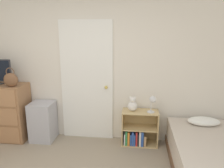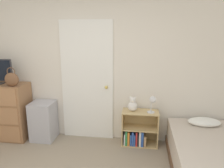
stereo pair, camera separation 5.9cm
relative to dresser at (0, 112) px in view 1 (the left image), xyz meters
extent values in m
cube|color=silver|center=(1.48, 0.27, 0.78)|extent=(10.00, 0.06, 2.55)
cube|color=white|center=(1.53, 0.22, 0.53)|extent=(0.90, 0.04, 2.06)
sphere|color=gold|center=(1.87, 0.18, 0.45)|extent=(0.06, 0.06, 0.06)
cube|color=#996B47|center=(0.00, 0.00, 0.00)|extent=(0.99, 0.44, 0.99)
ellipsoid|color=brown|center=(0.35, -0.12, 0.61)|extent=(0.24, 0.12, 0.23)
torus|color=brown|center=(0.35, -0.12, 0.74)|extent=(0.15, 0.01, 0.15)
cube|color=#ADADB7|center=(0.77, 0.03, -0.16)|extent=(0.39, 0.39, 0.68)
cube|color=tan|center=(2.17, 0.07, -0.20)|extent=(0.02, 0.30, 0.59)
cube|color=tan|center=(2.75, 0.07, -0.20)|extent=(0.02, 0.30, 0.59)
cube|color=tan|center=(2.46, 0.07, -0.49)|extent=(0.56, 0.30, 0.02)
cube|color=tan|center=(2.46, 0.07, -0.20)|extent=(0.56, 0.30, 0.02)
cube|color=tan|center=(2.46, 0.07, 0.08)|extent=(0.56, 0.30, 0.02)
cube|color=tan|center=(2.46, 0.22, -0.20)|extent=(0.60, 0.01, 0.59)
cube|color=white|center=(2.21, 0.04, -0.38)|extent=(0.02, 0.22, 0.19)
cube|color=#338C4C|center=(2.24, 0.04, -0.35)|extent=(0.03, 0.21, 0.25)
cube|color=orange|center=(2.28, 0.04, -0.36)|extent=(0.04, 0.23, 0.23)
cube|color=#3359B2|center=(2.31, 0.03, -0.38)|extent=(0.02, 0.19, 0.20)
cube|color=#3359B2|center=(2.35, 0.03, -0.36)|extent=(0.03, 0.19, 0.24)
cube|color=#3359B2|center=(2.38, 0.06, -0.38)|extent=(0.02, 0.25, 0.19)
cube|color=red|center=(2.41, 0.06, -0.36)|extent=(0.03, 0.26, 0.24)
cube|color=black|center=(2.44, 0.06, -0.38)|extent=(0.02, 0.25, 0.21)
cube|color=white|center=(2.47, 0.03, -0.35)|extent=(0.03, 0.19, 0.25)
cube|color=#3359B2|center=(2.50, 0.05, -0.35)|extent=(0.04, 0.24, 0.25)
cube|color=tan|center=(2.55, 0.03, -0.39)|extent=(0.04, 0.20, 0.18)
sphere|color=silver|center=(2.33, 0.07, 0.18)|extent=(0.16, 0.16, 0.16)
sphere|color=silver|center=(2.33, 0.07, 0.28)|extent=(0.10, 0.10, 0.10)
sphere|color=silver|center=(2.33, 0.03, 0.28)|extent=(0.04, 0.04, 0.04)
sphere|color=silver|center=(2.29, 0.07, 0.32)|extent=(0.04, 0.04, 0.04)
sphere|color=silver|center=(2.37, 0.07, 0.32)|extent=(0.04, 0.04, 0.04)
cylinder|color=silver|center=(2.63, 0.04, 0.10)|extent=(0.12, 0.12, 0.01)
cylinder|color=silver|center=(2.63, 0.04, 0.20)|extent=(0.01, 0.01, 0.18)
sphere|color=silver|center=(2.65, 0.03, 0.32)|extent=(0.11, 0.11, 0.11)
cube|color=beige|center=(3.44, -0.70, -0.21)|extent=(1.05, 1.80, 0.34)
ellipsoid|color=white|center=(3.44, -0.04, 0.01)|extent=(0.49, 0.28, 0.12)
camera|label=1|loc=(2.40, -3.35, 1.39)|focal=35.00mm
camera|label=2|loc=(2.46, -3.34, 1.39)|focal=35.00mm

